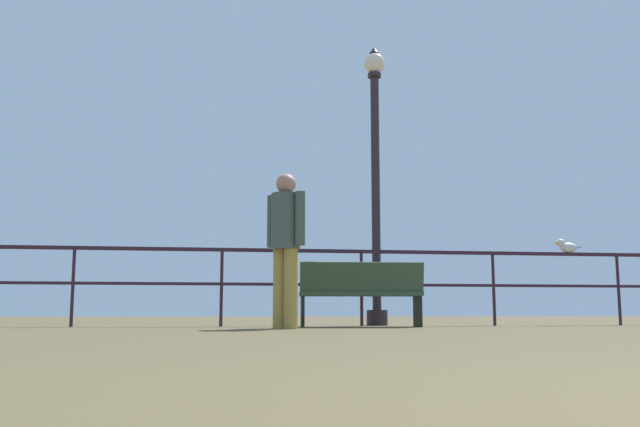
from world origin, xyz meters
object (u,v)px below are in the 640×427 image
(lamppost_center, at_px, (375,170))
(seagull_on_rail, at_px, (567,246))
(person_by_bench, at_px, (286,239))
(bench_near_left, at_px, (361,291))

(lamppost_center, xyz_separation_m, seagull_on_rail, (2.78, -0.32, -1.12))
(seagull_on_rail, bearing_deg, lamppost_center, 173.37)
(person_by_bench, bearing_deg, bench_near_left, 36.97)
(lamppost_center, distance_m, seagull_on_rail, 3.02)
(person_by_bench, xyz_separation_m, seagull_on_rail, (4.29, 1.49, 0.11))
(bench_near_left, distance_m, seagull_on_rail, 3.38)
(lamppost_center, relative_size, person_by_bench, 2.31)
(seagull_on_rail, bearing_deg, person_by_bench, -160.80)
(bench_near_left, xyz_separation_m, seagull_on_rail, (3.23, 0.70, 0.68))
(bench_near_left, height_order, person_by_bench, person_by_bench)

